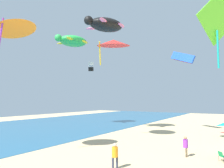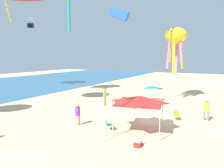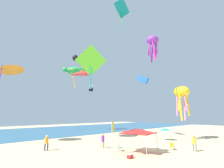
{
  "view_description": "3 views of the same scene",
  "coord_description": "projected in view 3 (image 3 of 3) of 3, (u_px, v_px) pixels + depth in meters",
  "views": [
    {
      "loc": [
        -22.7,
        0.44,
        4.94
      ],
      "look_at": [
        1.04,
        15.62,
        7.15
      ],
      "focal_mm": 33.12,
      "sensor_mm": 36.0,
      "label": 1
    },
    {
      "loc": [
        -17.21,
        -5.63,
        5.58
      ],
      "look_at": [
        -2.48,
        2.4,
        3.44
      ],
      "focal_mm": 33.88,
      "sensor_mm": 36.0,
      "label": 2
    },
    {
      "loc": [
        -19.3,
        -12.7,
        4.3
      ],
      "look_at": [
        1.04,
        8.07,
        9.47
      ],
      "focal_mm": 27.62,
      "sensor_mm": 36.0,
      "label": 3
    }
  ],
  "objects": [
    {
      "name": "ocean_strip",
      "position": [
        42.0,
        131.0,
        44.61
      ],
      "size": [
        120.0,
        29.99,
        0.02
      ],
      "primitive_type": "cube",
      "color": "#28668E",
      "rests_on": "ground"
    },
    {
      "name": "banner_flag",
      "position": [
        112.0,
        134.0,
        18.93
      ],
      "size": [
        0.36,
        0.06,
        3.58
      ],
      "color": "silver",
      "rests_on": "ground"
    },
    {
      "name": "kite_diamond_lime",
      "position": [
        91.0,
        62.0,
        18.61
      ],
      "size": [
        2.85,
        1.98,
        4.86
      ],
      "rotation": [
        0.0,
        0.0,
        2.36
      ],
      "color": "#66D82D"
    },
    {
      "name": "kite_turtle_green",
      "position": [
        75.0,
        71.0,
        48.19
      ],
      "size": [
        6.66,
        6.43,
        2.06
      ],
      "rotation": [
        0.0,
        0.0,
        2.74
      ],
      "color": "green"
    },
    {
      "name": "kite_delta_orange",
      "position": [
        11.0,
        68.0,
        27.51
      ],
      "size": [
        4.7,
        4.73,
        3.44
      ],
      "rotation": [
        0.0,
        0.0,
        0.32
      ],
      "color": "orange"
    },
    {
      "name": "kite_octopus_yellow",
      "position": [
        182.0,
        93.0,
        30.64
      ],
      "size": [
        2.72,
        2.72,
        6.04
      ],
      "rotation": [
        0.0,
        0.0,
        1.06
      ],
      "color": "yellow"
    },
    {
      "name": "kite_diamond_teal",
      "position": [
        122.0,
        9.0,
        28.57
      ],
      "size": [
        3.66,
        0.48,
        5.23
      ],
      "rotation": [
        0.0,
        0.0,
        0.05
      ],
      "color": "teal"
    },
    {
      "name": "kite_delta_red",
      "position": [
        82.0,
        73.0,
        32.68
      ],
      "size": [
        5.75,
        5.73,
        3.39
      ],
      "rotation": [
        0.0,
        0.0,
        5.26
      ],
      "color": "red"
    },
    {
      "name": "person_by_tent",
      "position": [
        47.0,
        141.0,
        20.95
      ],
      "size": [
        0.44,
        0.44,
        1.83
      ],
      "rotation": [
        0.0,
        0.0,
        2.52
      ],
      "color": "#33384C",
      "rests_on": "ground"
    },
    {
      "name": "person_watching_sky",
      "position": [
        103.0,
        140.0,
        22.56
      ],
      "size": [
        0.47,
        0.42,
        1.77
      ],
      "rotation": [
        0.0,
        0.0,
        6.06
      ],
      "color": "#C6B28C",
      "rests_on": "ground"
    },
    {
      "name": "ground",
      "position": [
        151.0,
        150.0,
        21.47
      ],
      "size": [
        120.0,
        120.0,
        0.1
      ],
      "primitive_type": "cube",
      "color": "#D6BC8C"
    },
    {
      "name": "kite_box_white",
      "position": [
        91.0,
        88.0,
        50.87
      ],
      "size": [
        1.28,
        1.25,
        2.0
      ],
      "rotation": [
        0.0,
        0.0,
        2.03
      ],
      "color": "white"
    },
    {
      "name": "canopy_tent",
      "position": [
        138.0,
        131.0,
        20.21
      ],
      "size": [
        3.99,
        3.96,
        2.69
      ],
      "rotation": [
        0.0,
        0.0,
        0.22
      ],
      "color": "#B7B7BC",
      "rests_on": "ground"
    },
    {
      "name": "person_kite_handler",
      "position": [
        194.0,
        142.0,
        20.56
      ],
      "size": [
        0.44,
        0.49,
        1.86
      ],
      "rotation": [
        0.0,
        0.0,
        1.37
      ],
      "color": "slate",
      "rests_on": "ground"
    },
    {
      "name": "kite_turtle_black",
      "position": [
        88.0,
        60.0,
        39.64
      ],
      "size": [
        6.83,
        6.76,
        2.31
      ],
      "rotation": [
        0.0,
        0.0,
        2.66
      ],
      "color": "black"
    },
    {
      "name": "folding_chair_facing_ocean",
      "position": [
        172.0,
        146.0,
        21.39
      ],
      "size": [
        0.8,
        0.76,
        0.82
      ],
      "rotation": [
        0.0,
        0.0,
        5.26
      ],
      "color": "black",
      "rests_on": "ground"
    },
    {
      "name": "cooler_box",
      "position": [
        130.0,
        156.0,
        17.19
      ],
      "size": [
        0.67,
        0.49,
        0.4
      ],
      "color": "red",
      "rests_on": "ground"
    },
    {
      "name": "folding_chair_left_of_tent",
      "position": [
        120.0,
        147.0,
        20.61
      ],
      "size": [
        0.8,
        0.81,
        0.82
      ],
      "rotation": [
        0.0,
        0.0,
        0.77
      ],
      "color": "black",
      "rests_on": "ground"
    },
    {
      "name": "kite_parafoil_blue",
      "position": [
        142.0,
        79.0,
        36.51
      ],
      "size": [
        1.87,
        4.12,
        2.58
      ],
      "rotation": [
        0.0,
        0.0,
        4.31
      ],
      "color": "blue"
    },
    {
      "name": "beach_umbrella",
      "position": [
        165.0,
        129.0,
        29.63
      ],
      "size": [
        2.22,
        2.21,
        2.16
      ],
      "color": "silver",
      "rests_on": "ground"
    },
    {
      "name": "kite_octopus_purple",
      "position": [
        153.0,
        42.0,
        29.8
      ],
      "size": [
        2.08,
        2.08,
        4.61
      ],
      "rotation": [
        0.0,
        0.0,
        4.97
      ],
      "color": "purple"
    }
  ]
}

